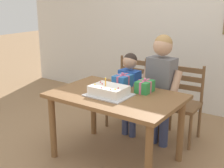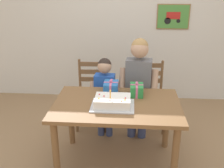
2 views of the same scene
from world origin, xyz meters
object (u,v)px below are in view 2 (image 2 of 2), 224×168
gift_box_red_large (137,90)px  dining_table (117,112)px  birthday_cake (113,102)px  gift_box_beside_cake (111,88)px  child_older (138,80)px  chair_right (148,95)px  child_younger (105,91)px  chair_left (92,94)px

gift_box_red_large → dining_table: bearing=-132.0°
birthday_cake → gift_box_beside_cake: 0.33m
gift_box_red_large → child_older: bearing=85.5°
chair_right → child_older: bearing=-117.0°
child_older → child_younger: 0.45m
dining_table → gift_box_red_large: 0.35m
gift_box_red_large → child_older: child_older is taller
chair_left → chair_right: 0.78m
gift_box_red_large → chair_right: chair_right is taller
chair_left → chair_right: (0.78, -0.00, 0.00)m
chair_right → gift_box_red_large: bearing=-105.8°
chair_right → child_younger: bearing=-152.3°
chair_left → child_older: 0.77m
gift_box_red_large → chair_right: size_ratio=0.22×
birthday_cake → chair_right: (0.42, 0.94, -0.33)m
gift_box_red_large → birthday_cake: bearing=-128.9°
chair_left → child_younger: size_ratio=0.86×
gift_box_beside_cake → chair_right: 0.85m
birthday_cake → child_older: 0.69m
gift_box_beside_cake → child_younger: bearing=108.1°
gift_box_beside_cake → chair_left: 0.77m
dining_table → chair_left: bearing=114.3°
gift_box_red_large → chair_left: size_ratio=0.22×
chair_right → dining_table: bearing=-114.1°
birthday_cake → gift_box_red_large: 0.39m
chair_left → birthday_cake: bearing=-69.5°
gift_box_beside_cake → child_older: child_older is taller
gift_box_red_large → chair_right: bearing=74.2°
gift_box_beside_cake → chair_right: chair_right is taller
dining_table → child_older: child_older is taller
child_younger → gift_box_beside_cake: bearing=-71.9°
gift_box_red_large → chair_right: (0.18, 0.63, -0.34)m
child_older → child_younger: bearing=179.9°
dining_table → gift_box_beside_cake: gift_box_beside_cake is taller
birthday_cake → chair_right: size_ratio=0.48×
birthday_cake → chair_right: birthday_cake is taller
gift_box_beside_cake → gift_box_red_large: bearing=-3.7°
dining_table → child_younger: bearing=108.0°
dining_table → chair_right: (0.39, 0.87, -0.17)m
dining_table → chair_right: 0.96m
gift_box_red_large → child_older: (0.03, 0.33, -0.01)m
child_older → child_younger: size_ratio=1.24×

